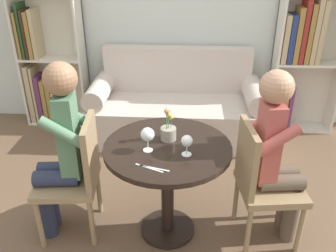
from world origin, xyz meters
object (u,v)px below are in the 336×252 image
at_px(wine_glass_right, 187,142).
at_px(couch, 176,109).
at_px(bookshelf_right, 300,59).
at_px(chair_left, 76,173).
at_px(person_left, 60,149).
at_px(chair_right, 261,180).
at_px(flower_vase, 168,130).
at_px(bookshelf_left, 47,68).
at_px(person_right, 277,155).
at_px(wine_glass_left, 148,135).

bearing_deg(wine_glass_right, couch, 94.49).
bearing_deg(bookshelf_right, wine_glass_right, -122.39).
bearing_deg(chair_left, person_left, -85.94).
height_order(bookshelf_right, wine_glass_right, bookshelf_right).
bearing_deg(chair_right, flower_vase, 75.03).
relative_size(couch, person_left, 1.42).
xyz_separation_m(couch, chair_left, (-0.64, -1.52, 0.18)).
height_order(bookshelf_left, person_right, bookshelf_left).
bearing_deg(couch, person_left, -115.23).
relative_size(bookshelf_left, person_right, 1.23).
relative_size(person_right, flower_vase, 5.21).
relative_size(bookshelf_right, chair_left, 1.73).
distance_m(bookshelf_left, person_left, 1.95).
relative_size(couch, flower_vase, 7.56).
bearing_deg(flower_vase, wine_glass_left, -128.36).
bearing_deg(couch, flower_vase, -90.01).
xyz_separation_m(chair_left, wine_glass_right, (0.77, -0.09, 0.34)).
bearing_deg(bookshelf_left, couch, -10.04).
height_order(bookshelf_left, person_left, bookshelf_left).
bearing_deg(bookshelf_right, person_right, -108.58).
bearing_deg(couch, bookshelf_right, 11.21).
xyz_separation_m(bookshelf_left, bookshelf_right, (2.79, -0.00, 0.15)).
bearing_deg(couch, wine_glass_right, -85.51).
xyz_separation_m(bookshelf_left, person_left, (0.76, -1.79, 0.04)).
bearing_deg(couch, wine_glass_left, -94.43).
bearing_deg(couch, bookshelf_left, 169.96).
xyz_separation_m(chair_left, person_right, (1.36, 0.02, 0.19)).
distance_m(couch, person_left, 1.74).
xyz_separation_m(couch, flower_vase, (-0.00, -1.42, 0.50)).
bearing_deg(person_left, chair_right, 85.06).
height_order(bookshelf_right, flower_vase, bookshelf_right).
relative_size(couch, wine_glass_left, 11.36).
distance_m(bookshelf_right, wine_glass_right, 2.22).
bearing_deg(person_right, couch, 18.90).
height_order(couch, chair_left, couch).
height_order(bookshelf_right, wine_glass_left, bookshelf_right).
bearing_deg(flower_vase, person_left, -171.35).
bearing_deg(person_left, bookshelf_left, -162.88).
xyz_separation_m(bookshelf_right, person_left, (-2.04, -1.79, -0.11)).
bearing_deg(bookshelf_right, bookshelf_left, 179.97).
height_order(chair_right, wine_glass_right, chair_right).
xyz_separation_m(bookshelf_right, chair_right, (-0.68, -1.77, -0.31)).
relative_size(bookshelf_right, chair_right, 1.73).
relative_size(bookshelf_left, chair_left, 1.73).
bearing_deg(person_left, flower_vase, 92.89).
bearing_deg(bookshelf_left, chair_right, -39.97).
bearing_deg(chair_right, person_left, 83.90).
bearing_deg(chair_left, wine_glass_right, 77.29).
distance_m(couch, bookshelf_right, 1.43).
height_order(bookshelf_left, chair_left, bookshelf_left).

